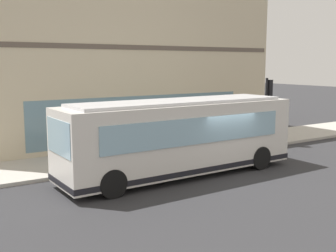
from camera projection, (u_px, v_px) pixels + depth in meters
ground at (220, 173)px, 17.48m from camera, size 120.00×120.00×0.00m
sidewalk_curb at (163, 152)px, 21.18m from camera, size 3.74×40.00×0.15m
building_corner at (107, 58)px, 25.86m from camera, size 9.29×17.96×9.68m
city_bus_nearside at (180, 137)px, 16.89m from camera, size 2.72×10.08×3.07m
traffic_light_near_corner at (268, 98)px, 22.97m from camera, size 0.32×0.49×3.57m
fire_hydrant at (149, 142)px, 21.49m from camera, size 0.35×0.35×0.74m
pedestrian_walking_along_curb at (182, 135)px, 20.50m from camera, size 0.32×0.32×1.59m
pedestrian_by_light_pole at (205, 124)px, 23.60m from camera, size 0.32×0.32×1.68m
newspaper_vending_box at (120, 146)px, 20.09m from camera, size 0.44×0.43×0.90m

